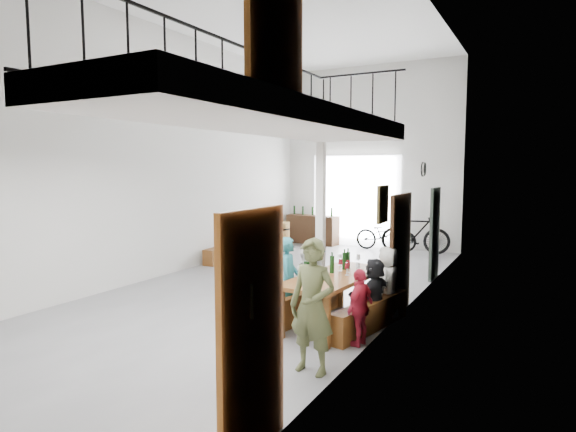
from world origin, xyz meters
The scene contains 24 objects.
floor centered at (0.00, 0.00, 0.00)m, with size 12.00×12.00×0.00m, color slate.
room_walls centered at (0.00, 0.00, 3.55)m, with size 12.00×12.00×12.00m.
gateway_portal centered at (-0.40, 5.94, 1.40)m, with size 2.80×0.08×2.80m, color white.
right_wall_decor centered at (2.70, -1.87, 1.74)m, with size 0.07×8.28×5.07m.
balcony centered at (1.98, -3.13, 2.96)m, with size 1.52×5.62×4.00m.
tasting_table centered at (2.02, -1.48, 0.71)m, with size 1.06×2.21×0.79m.
bench_inner centered at (1.40, -1.55, 0.23)m, with size 0.32×2.02×0.46m, color brown.
bench_wall centered at (2.57, -1.42, 0.22)m, with size 0.25×1.92×0.44m, color brown.
tableware centered at (2.00, -1.20, 0.92)m, with size 0.64×1.26×0.35m.
side_bench centered at (-2.50, 1.87, 0.20)m, with size 0.31×1.43×0.40m, color brown.
oak_barrel centered at (-2.14, 4.26, 0.41)m, with size 0.55×0.55×0.81m.
serving_counter centered at (-1.75, 5.65, 0.45)m, with size 1.72×0.48×0.91m, color #3A2512.
counter_bottles centered at (-1.75, 5.66, 1.05)m, with size 1.47×0.25×0.28m.
guest_left_a centered at (1.31, -2.19, 0.59)m, with size 0.58×0.37×1.18m, color silver.
guest_left_b centered at (1.31, -1.68, 0.68)m, with size 0.49×0.32×1.36m, color #236C76.
guest_left_c centered at (1.34, -1.05, 0.54)m, with size 0.53×0.41×1.09m, color silver.
guest_left_d centered at (1.23, -0.57, 0.55)m, with size 0.71×0.41×1.10m, color #236C76.
guest_right_a centered at (2.64, -2.08, 0.53)m, with size 0.62×0.26×1.06m, color #BA2035.
guest_right_b centered at (2.58, -1.29, 0.54)m, with size 0.99×0.32×1.07m, color black.
guest_right_c centered at (2.64, -0.80, 0.59)m, with size 0.58×0.38×1.18m, color silver.
host_standing centered at (2.44, -3.19, 0.80)m, with size 0.59×0.39×1.61m, color #494F2C.
potted_plant centered at (2.45, 0.67, 0.22)m, with size 0.39×0.34×0.44m, color #184A16.
bicycle_near centered at (0.71, 5.50, 0.47)m, with size 0.62×1.78×0.94m, color black.
bicycle_far centered at (1.60, 5.40, 0.57)m, with size 0.54×1.90×1.14m, color black.
Camera 1 is at (4.80, -8.19, 2.43)m, focal length 30.00 mm.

